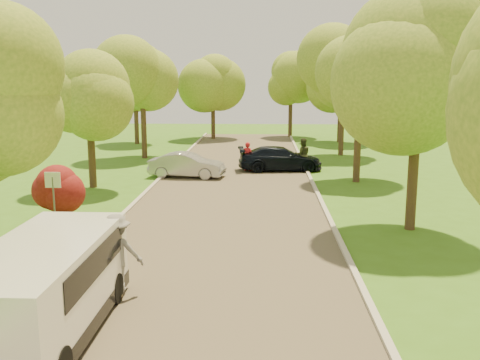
% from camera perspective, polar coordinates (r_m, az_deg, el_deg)
% --- Properties ---
extents(ground, '(100.00, 100.00, 0.00)m').
position_cam_1_polar(ground, '(14.94, -3.41, -10.25)').
color(ground, '#3B6C19').
rests_on(ground, ground).
extents(road, '(8.00, 60.00, 0.01)m').
position_cam_1_polar(road, '(22.57, -1.35, -2.94)').
color(road, '#4C4438').
rests_on(road, ground).
extents(curb_left, '(0.18, 60.00, 0.12)m').
position_cam_1_polar(curb_left, '(23.17, -11.40, -2.65)').
color(curb_left, '#B2AD9E').
rests_on(curb_left, ground).
extents(curb_right, '(0.18, 60.00, 0.12)m').
position_cam_1_polar(curb_right, '(22.65, 8.94, -2.87)').
color(curb_right, '#B2AD9E').
rests_on(curb_right, ground).
extents(street_sign, '(0.55, 0.06, 2.17)m').
position_cam_1_polar(street_sign, '(19.66, -19.30, -0.95)').
color(street_sign, '#59595E').
rests_on(street_sign, ground).
extents(red_shrub, '(1.70, 1.70, 1.95)m').
position_cam_1_polar(red_shrub, '(21.30, -19.00, -1.34)').
color(red_shrub, '#382619').
rests_on(red_shrub, ground).
extents(tree_l_midb, '(4.30, 4.20, 6.62)m').
position_cam_1_polar(tree_l_midb, '(27.18, -15.48, 8.77)').
color(tree_l_midb, '#382619').
rests_on(tree_l_midb, ground).
extents(tree_l_far, '(4.92, 4.80, 7.79)m').
position_cam_1_polar(tree_l_far, '(36.72, -10.08, 10.80)').
color(tree_l_far, '#382619').
rests_on(tree_l_far, ground).
extents(tree_r_mida, '(5.13, 5.00, 7.95)m').
position_cam_1_polar(tree_r_mida, '(19.67, 19.20, 10.72)').
color(tree_r_mida, '#382619').
rests_on(tree_r_mida, ground).
extents(tree_r_midb, '(4.51, 4.40, 7.01)m').
position_cam_1_polar(tree_r_midb, '(28.34, 13.06, 9.55)').
color(tree_r_midb, '#382619').
rests_on(tree_r_midb, ground).
extents(tree_r_far, '(5.33, 5.20, 8.34)m').
position_cam_1_polar(tree_r_far, '(38.31, 11.33, 11.29)').
color(tree_r_far, '#382619').
rests_on(tree_r_far, ground).
extents(tree_bg_a, '(5.12, 5.00, 7.72)m').
position_cam_1_polar(tree_bg_a, '(45.05, -10.88, 10.54)').
color(tree_bg_a, '#382619').
rests_on(tree_bg_a, ground).
extents(tree_bg_b, '(5.12, 5.00, 7.95)m').
position_cam_1_polar(tree_bg_b, '(46.37, 11.03, 10.82)').
color(tree_bg_b, '#382619').
rests_on(tree_bg_b, ground).
extents(tree_bg_c, '(4.92, 4.80, 7.33)m').
position_cam_1_polar(tree_bg_c, '(48.06, -2.67, 10.37)').
color(tree_bg_c, '#382619').
rests_on(tree_bg_c, ground).
extents(tree_bg_d, '(5.12, 5.00, 7.72)m').
position_cam_1_polar(tree_bg_d, '(49.95, 5.72, 10.69)').
color(tree_bg_d, '#382619').
rests_on(tree_bg_d, ground).
extents(minivan, '(2.18, 5.47, 2.04)m').
position_cam_1_polar(minivan, '(12.03, -20.12, -10.77)').
color(minivan, white).
rests_on(minivan, ground).
extents(silver_sedan, '(4.28, 1.97, 1.36)m').
position_cam_1_polar(silver_sedan, '(29.45, -5.68, 1.59)').
color(silver_sedan, '#A2A1A6').
rests_on(silver_sedan, ground).
extents(dark_sedan, '(5.09, 2.51, 1.42)m').
position_cam_1_polar(dark_sedan, '(31.57, 4.29, 2.30)').
color(dark_sedan, black).
rests_on(dark_sedan, ground).
extents(longboard, '(0.44, 1.04, 0.12)m').
position_cam_1_polar(longboard, '(14.02, -12.83, -11.49)').
color(longboard, black).
rests_on(longboard, ground).
extents(skateboarder, '(1.37, 0.92, 1.97)m').
position_cam_1_polar(skateboarder, '(13.67, -13.01, -7.58)').
color(skateboarder, gray).
rests_on(skateboarder, longboard).
extents(person_striped, '(0.73, 0.60, 1.71)m').
position_cam_1_polar(person_striped, '(31.27, 0.82, 2.51)').
color(person_striped, red).
rests_on(person_striped, ground).
extents(person_olive, '(1.03, 0.86, 1.93)m').
position_cam_1_polar(person_olive, '(31.52, 6.68, 2.70)').
color(person_olive, '#303520').
rests_on(person_olive, ground).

